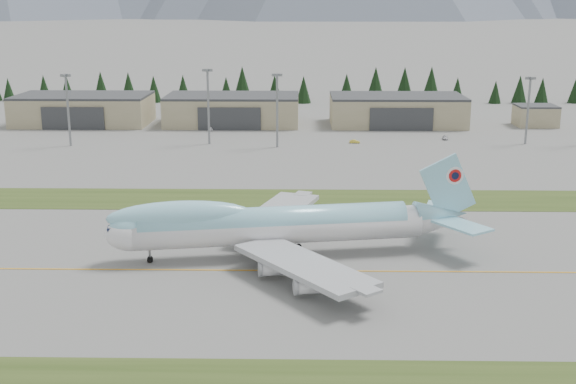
{
  "coord_description": "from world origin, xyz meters",
  "views": [
    {
      "loc": [
        10.1,
        -112.88,
        43.24
      ],
      "look_at": [
        7.64,
        21.29,
        8.0
      ],
      "focal_mm": 45.0,
      "sensor_mm": 36.0,
      "label": 1
    }
  ],
  "objects_px": {
    "hangar_center": "(233,110)",
    "service_vehicle_c": "(445,139)",
    "service_vehicle_a": "(211,131)",
    "hangar_left": "(84,109)",
    "hangar_right": "(397,110)",
    "service_vehicle_b": "(355,143)",
    "boeing_747_freighter": "(275,224)"
  },
  "relations": [
    {
      "from": "service_vehicle_b",
      "to": "boeing_747_freighter",
      "type": "bearing_deg",
      "value": 174.92
    },
    {
      "from": "hangar_left",
      "to": "hangar_right",
      "type": "height_order",
      "value": "same"
    },
    {
      "from": "hangar_left",
      "to": "hangar_center",
      "type": "relative_size",
      "value": 1.0
    },
    {
      "from": "hangar_right",
      "to": "service_vehicle_c",
      "type": "height_order",
      "value": "hangar_right"
    },
    {
      "from": "hangar_center",
      "to": "service_vehicle_c",
      "type": "bearing_deg",
      "value": -22.24
    },
    {
      "from": "hangar_center",
      "to": "service_vehicle_a",
      "type": "distance_m",
      "value": 16.38
    },
    {
      "from": "service_vehicle_c",
      "to": "hangar_center",
      "type": "bearing_deg",
      "value": 164.51
    },
    {
      "from": "hangar_right",
      "to": "service_vehicle_a",
      "type": "xyz_separation_m",
      "value": [
        -66.6,
        -13.99,
        -5.39
      ]
    },
    {
      "from": "service_vehicle_b",
      "to": "service_vehicle_a",
      "type": "bearing_deg",
      "value": 71.66
    },
    {
      "from": "hangar_left",
      "to": "service_vehicle_b",
      "type": "distance_m",
      "value": 103.94
    },
    {
      "from": "hangar_left",
      "to": "hangar_right",
      "type": "bearing_deg",
      "value": 0.0
    },
    {
      "from": "service_vehicle_b",
      "to": "service_vehicle_c",
      "type": "distance_m",
      "value": 30.87
    },
    {
      "from": "hangar_left",
      "to": "hangar_center",
      "type": "bearing_deg",
      "value": 0.0
    },
    {
      "from": "hangar_center",
      "to": "service_vehicle_c",
      "type": "height_order",
      "value": "hangar_center"
    },
    {
      "from": "boeing_747_freighter",
      "to": "hangar_left",
      "type": "relative_size",
      "value": 1.39
    },
    {
      "from": "boeing_747_freighter",
      "to": "service_vehicle_c",
      "type": "bearing_deg",
      "value": 55.83
    },
    {
      "from": "hangar_left",
      "to": "hangar_center",
      "type": "height_order",
      "value": "same"
    },
    {
      "from": "service_vehicle_a",
      "to": "service_vehicle_c",
      "type": "xyz_separation_m",
      "value": [
        78.87,
        -15.56,
        0.0
      ]
    },
    {
      "from": "service_vehicle_a",
      "to": "service_vehicle_b",
      "type": "distance_m",
      "value": 53.71
    },
    {
      "from": "service_vehicle_b",
      "to": "service_vehicle_c",
      "type": "xyz_separation_m",
      "value": [
        30.08,
        6.91,
        0.0
      ]
    },
    {
      "from": "service_vehicle_c",
      "to": "service_vehicle_a",
      "type": "bearing_deg",
      "value": 175.59
    },
    {
      "from": "service_vehicle_b",
      "to": "hangar_left",
      "type": "bearing_deg",
      "value": 75.83
    },
    {
      "from": "hangar_right",
      "to": "service_vehicle_b",
      "type": "relative_size",
      "value": 14.47
    },
    {
      "from": "service_vehicle_a",
      "to": "service_vehicle_c",
      "type": "bearing_deg",
      "value": -27.07
    },
    {
      "from": "boeing_747_freighter",
      "to": "service_vehicle_c",
      "type": "distance_m",
      "value": 124.33
    },
    {
      "from": "hangar_left",
      "to": "boeing_747_freighter",
      "type": "bearing_deg",
      "value": -62.04
    },
    {
      "from": "service_vehicle_a",
      "to": "service_vehicle_b",
      "type": "height_order",
      "value": "service_vehicle_a"
    },
    {
      "from": "boeing_747_freighter",
      "to": "hangar_right",
      "type": "bearing_deg",
      "value": 64.95
    },
    {
      "from": "hangar_center",
      "to": "service_vehicle_a",
      "type": "xyz_separation_m",
      "value": [
        -6.6,
        -13.99,
        -5.39
      ]
    },
    {
      "from": "hangar_center",
      "to": "hangar_right",
      "type": "relative_size",
      "value": 1.0
    },
    {
      "from": "boeing_747_freighter",
      "to": "hangar_center",
      "type": "xyz_separation_m",
      "value": [
        -20.66,
        142.52,
        -0.39
      ]
    },
    {
      "from": "service_vehicle_b",
      "to": "hangar_center",
      "type": "bearing_deg",
      "value": 55.56
    }
  ]
}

